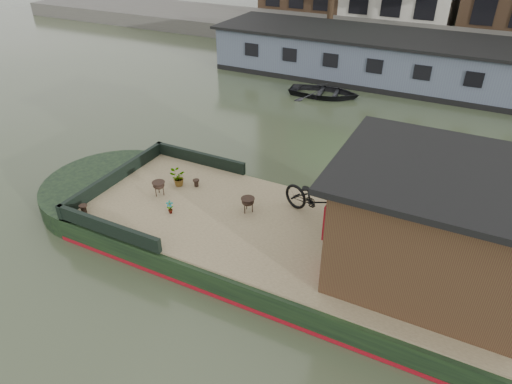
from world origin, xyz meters
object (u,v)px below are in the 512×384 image
at_px(brazier_front, 159,188).
at_px(cabin, 436,224).
at_px(dinghy, 324,89).
at_px(brazier_rear, 248,205).
at_px(bicycle, 316,200).

bearing_deg(brazier_front, cabin, 0.15).
height_order(brazier_front, dinghy, brazier_front).
height_order(brazier_rear, dinghy, brazier_rear).
xyz_separation_m(cabin, dinghy, (-5.92, 10.63, -1.56)).
distance_m(bicycle, dinghy, 10.36).
distance_m(bicycle, brazier_front, 4.07).
bearing_deg(cabin, dinghy, 119.11).
xyz_separation_m(bicycle, brazier_front, (-3.97, -0.84, -0.31)).
height_order(cabin, dinghy, cabin).
bearing_deg(cabin, brazier_front, -179.85).
relative_size(bicycle, dinghy, 0.63).
xyz_separation_m(brazier_rear, dinghy, (-1.67, 10.29, -0.53)).
xyz_separation_m(brazier_front, dinghy, (0.73, 10.65, -0.53)).
height_order(cabin, brazier_front, cabin).
relative_size(cabin, brazier_front, 10.41).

